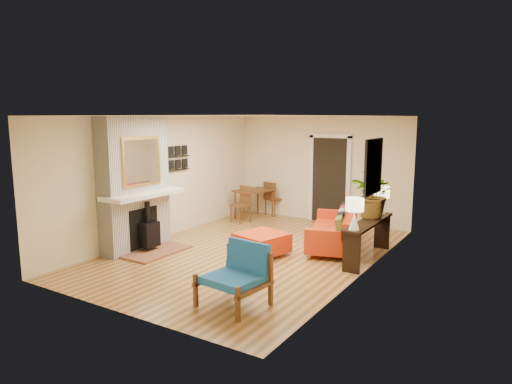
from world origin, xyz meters
TOP-DOWN VIEW (x-y plane):
  - room_shell at (0.60, 2.63)m, footprint 6.50×6.50m
  - fireplace at (-2.00, -1.00)m, footprint 1.09×1.68m
  - sofa at (1.28, 1.20)m, footprint 1.40×2.16m
  - ottoman at (0.28, -0.04)m, footprint 1.01×1.01m
  - blue_chair at (1.18, -2.14)m, footprint 0.90×0.88m
  - dining_table at (-1.51, 2.62)m, footprint 0.96×1.70m
  - console_table at (2.07, 0.74)m, footprint 0.34×1.85m
  - lamp_near at (2.07, -0.03)m, footprint 0.30×0.30m
  - lamp_far at (2.07, 1.45)m, footprint 0.30×0.30m
  - houseplant at (2.06, 1.02)m, footprint 1.02×0.96m

SIDE VIEW (x-z plane):
  - ottoman at x=0.28m, z-range 0.03..0.45m
  - sofa at x=1.28m, z-range -0.05..0.74m
  - blue_chair at x=1.18m, z-range 0.03..0.89m
  - console_table at x=2.07m, z-range 0.21..0.94m
  - dining_table at x=-1.51m, z-range 0.14..1.03m
  - lamp_near at x=2.07m, z-range 0.79..1.33m
  - lamp_far at x=2.07m, z-range 0.79..1.33m
  - houseplant at x=2.06m, z-range 0.72..1.63m
  - room_shell at x=0.60m, z-range -2.01..4.49m
  - fireplace at x=-2.00m, z-range -0.06..2.54m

